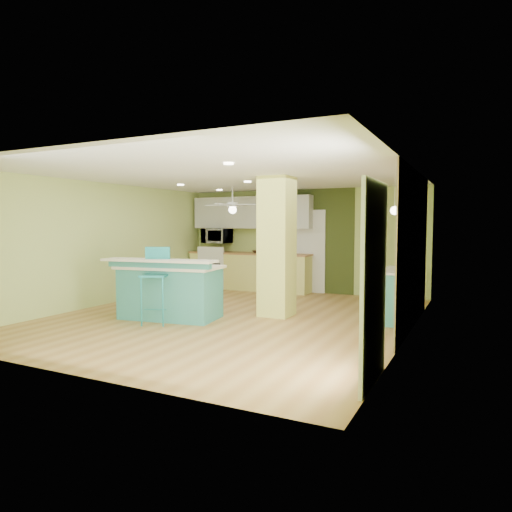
# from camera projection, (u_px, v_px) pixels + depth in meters

# --- Properties ---
(floor) EXTENTS (6.00, 7.00, 0.01)m
(floor) POSITION_uv_depth(u_px,v_px,m) (232.00, 318.00, 8.12)
(floor) COLOR olive
(floor) RESTS_ON ground
(ceiling) EXTENTS (6.00, 7.00, 0.01)m
(ceiling) POSITION_uv_depth(u_px,v_px,m) (231.00, 175.00, 7.95)
(ceiling) COLOR white
(ceiling) RESTS_ON wall_back
(wall_back) EXTENTS (6.00, 0.01, 2.50)m
(wall_back) POSITION_uv_depth(u_px,v_px,m) (302.00, 241.00, 11.17)
(wall_back) COLOR #B8CD6E
(wall_back) RESTS_ON floor
(wall_front) EXTENTS (6.00, 0.01, 2.50)m
(wall_front) POSITION_uv_depth(u_px,v_px,m) (72.00, 262.00, 4.90)
(wall_front) COLOR #B8CD6E
(wall_front) RESTS_ON floor
(wall_left) EXTENTS (0.01, 7.00, 2.50)m
(wall_left) POSITION_uv_depth(u_px,v_px,m) (104.00, 244.00, 9.36)
(wall_left) COLOR #B8CD6E
(wall_left) RESTS_ON floor
(wall_right) EXTENTS (0.01, 7.00, 2.50)m
(wall_right) POSITION_uv_depth(u_px,v_px,m) (410.00, 252.00, 6.71)
(wall_right) COLOR #B8CD6E
(wall_right) RESTS_ON floor
(wood_panel) EXTENTS (0.02, 3.40, 2.50)m
(wood_panel) POSITION_uv_depth(u_px,v_px,m) (414.00, 250.00, 7.25)
(wood_panel) COLOR #82694A
(wood_panel) RESTS_ON floor
(olive_accent) EXTENTS (2.20, 0.02, 2.50)m
(olive_accent) POSITION_uv_depth(u_px,v_px,m) (309.00, 241.00, 11.06)
(olive_accent) COLOR #38451B
(olive_accent) RESTS_ON floor
(interior_door) EXTENTS (0.82, 0.05, 2.00)m
(interior_door) POSITION_uv_depth(u_px,v_px,m) (309.00, 251.00, 11.06)
(interior_door) COLOR white
(interior_door) RESTS_ON floor
(french_door) EXTENTS (0.04, 1.08, 2.10)m
(french_door) POSITION_uv_depth(u_px,v_px,m) (374.00, 283.00, 4.68)
(french_door) COLOR white
(french_door) RESTS_ON floor
(column) EXTENTS (0.55, 0.55, 2.50)m
(column) POSITION_uv_depth(u_px,v_px,m) (277.00, 247.00, 8.19)
(column) COLOR #DADF67
(column) RESTS_ON floor
(kitchen_run) EXTENTS (3.25, 0.63, 0.94)m
(kitchen_run) POSITION_uv_depth(u_px,v_px,m) (249.00, 271.00, 11.52)
(kitchen_run) COLOR #E4E077
(kitchen_run) RESTS_ON floor
(stove) EXTENTS (0.76, 0.66, 1.08)m
(stove) POSITION_uv_depth(u_px,v_px,m) (217.00, 270.00, 11.94)
(stove) COLOR white
(stove) RESTS_ON floor
(upper_cabinets) EXTENTS (3.20, 0.34, 0.80)m
(upper_cabinets) POSITION_uv_depth(u_px,v_px,m) (251.00, 213.00, 11.53)
(upper_cabinets) COLOR silver
(upper_cabinets) RESTS_ON wall_back
(microwave) EXTENTS (0.70, 0.48, 0.39)m
(microwave) POSITION_uv_depth(u_px,v_px,m) (217.00, 236.00, 11.88)
(microwave) COLOR silver
(microwave) RESTS_ON wall_back
(ceiling_fan) EXTENTS (1.41, 1.41, 0.61)m
(ceiling_fan) POSITION_uv_depth(u_px,v_px,m) (233.00, 205.00, 10.25)
(ceiling_fan) COLOR silver
(ceiling_fan) RESTS_ON ceiling
(pendant_lamp) EXTENTS (0.14, 0.14, 0.69)m
(pendant_lamp) POSITION_uv_depth(u_px,v_px,m) (395.00, 210.00, 7.49)
(pendant_lamp) COLOR white
(pendant_lamp) RESTS_ON ceiling
(wall_decor) EXTENTS (0.03, 0.90, 0.70)m
(wall_decor) POSITION_uv_depth(u_px,v_px,m) (415.00, 231.00, 7.42)
(wall_decor) COLOR brown
(wall_decor) RESTS_ON wood_panel
(peninsula) EXTENTS (2.04, 1.32, 1.07)m
(peninsula) POSITION_uv_depth(u_px,v_px,m) (170.00, 290.00, 8.00)
(peninsula) COLOR teal
(peninsula) RESTS_ON floor
(bar_stool) EXTENTS (0.55, 0.55, 1.27)m
(bar_stool) POSITION_uv_depth(u_px,v_px,m) (156.00, 272.00, 7.59)
(bar_stool) COLOR teal
(bar_stool) RESTS_ON floor
(side_counter) EXTENTS (0.58, 1.37, 0.88)m
(side_counter) POSITION_uv_depth(u_px,v_px,m) (399.00, 295.00, 7.85)
(side_counter) COLOR teal
(side_counter) RESTS_ON floor
(fruit_bowl) EXTENTS (0.35, 0.35, 0.06)m
(fruit_bowl) POSITION_uv_depth(u_px,v_px,m) (258.00, 252.00, 11.33)
(fruit_bowl) COLOR #392517
(fruit_bowl) RESTS_ON kitchen_run
(canister) EXTENTS (0.17, 0.17, 0.15)m
(canister) POSITION_uv_depth(u_px,v_px,m) (165.00, 261.00, 8.20)
(canister) COLOR yellow
(canister) RESTS_ON peninsula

